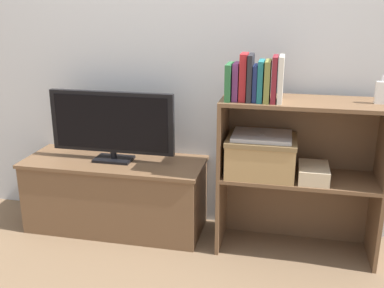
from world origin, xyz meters
name	(u,v)px	position (x,y,z in m)	size (l,w,h in m)	color
ground_plane	(186,252)	(0.00, 0.00, 0.00)	(16.00, 16.00, 0.00)	brown
wall_back	(202,26)	(0.00, 0.43, 1.20)	(10.00, 0.05, 2.40)	silver
tv_stand	(116,194)	(-0.48, 0.20, 0.22)	(1.07, 0.41, 0.44)	brown
tv	(112,124)	(-0.48, 0.20, 0.66)	(0.74, 0.14, 0.41)	black
bookshelf_lower_tier	(296,198)	(0.58, 0.23, 0.28)	(0.84, 0.33, 0.44)	brown
bookshelf_upper_tier	(302,125)	(0.58, 0.22, 0.71)	(0.84, 0.33, 0.41)	brown
book_forest	(229,82)	(0.21, 0.10, 0.95)	(0.03, 0.16, 0.18)	#286638
book_plum	(236,82)	(0.24, 0.10, 0.95)	(0.03, 0.12, 0.19)	#6B2D66
book_crimson	(244,77)	(0.28, 0.10, 0.97)	(0.03, 0.12, 0.24)	#B22328
book_charcoal	(250,78)	(0.31, 0.10, 0.97)	(0.02, 0.15, 0.23)	#232328
book_navy	(255,83)	(0.34, 0.10, 0.94)	(0.02, 0.13, 0.18)	navy
book_teal	(261,81)	(0.36, 0.10, 0.96)	(0.03, 0.14, 0.20)	#1E7075
book_olive	(268,81)	(0.40, 0.10, 0.96)	(0.03, 0.15, 0.20)	olive
book_maroon	(274,79)	(0.43, 0.10, 0.97)	(0.02, 0.15, 0.23)	maroon
book_ivory	(281,79)	(0.46, 0.10, 0.97)	(0.02, 0.15, 0.23)	silver
baby_monitor	(381,93)	(0.94, 0.16, 0.91)	(0.05, 0.04, 0.14)	white
storage_basket_left	(261,154)	(0.38, 0.15, 0.55)	(0.37, 0.30, 0.20)	tan
laptop	(262,136)	(0.38, 0.15, 0.66)	(0.31, 0.24, 0.02)	#BCBCC1
magazine_stack	(313,173)	(0.66, 0.12, 0.48)	(0.15, 0.22, 0.08)	beige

